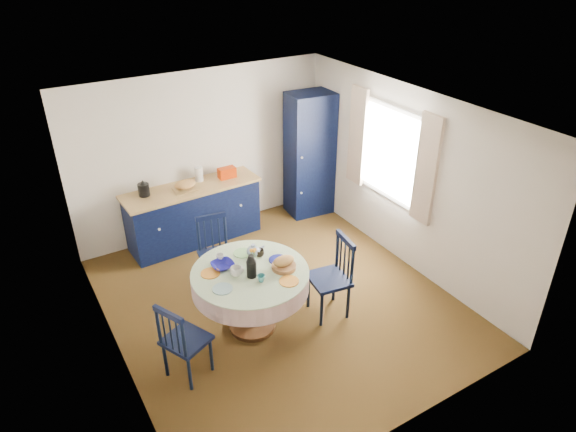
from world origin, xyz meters
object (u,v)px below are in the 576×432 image
at_px(chair_left, 183,340).
at_px(chair_right, 332,276).
at_px(chair_far, 216,252).
at_px(dining_table, 251,280).
at_px(pantry_cabinet, 310,155).
at_px(mug_c, 260,253).
at_px(cobalt_bowl, 223,266).
at_px(kitchen_counter, 194,213).
at_px(mug_b, 261,278).
at_px(mug_d, 220,258).
at_px(mug_a, 236,271).

xyz_separation_m(chair_left, chair_right, (1.93, 0.07, 0.04)).
bearing_deg(chair_right, chair_far, -133.76).
bearing_deg(chair_left, dining_table, -96.75).
bearing_deg(pantry_cabinet, mug_c, -130.22).
bearing_deg(cobalt_bowl, pantry_cabinet, 38.01).
relative_size(chair_far, chair_right, 0.95).
bearing_deg(kitchen_counter, cobalt_bowl, -104.03).
xyz_separation_m(chair_far, cobalt_bowl, (-0.24, -0.78, 0.34)).
xyz_separation_m(kitchen_counter, dining_table, (-0.18, -2.22, 0.22)).
xyz_separation_m(kitchen_counter, chair_left, (-1.14, -2.54, 0.02)).
xyz_separation_m(chair_far, mug_c, (0.23, -0.79, 0.36)).
bearing_deg(mug_c, mug_b, -116.31).
relative_size(chair_far, mug_d, 10.34).
relative_size(mug_b, mug_d, 0.94).
relative_size(chair_left, mug_c, 8.61).
bearing_deg(dining_table, chair_right, -14.32).
bearing_deg(pantry_cabinet, mug_a, -132.69).
bearing_deg(chair_right, kitchen_counter, -153.66).
relative_size(kitchen_counter, chair_left, 2.12).
distance_m(kitchen_counter, chair_right, 2.59).
bearing_deg(mug_a, dining_table, -3.40).
bearing_deg(kitchen_counter, chair_far, -100.44).
bearing_deg(chair_left, chair_right, -112.91).
distance_m(chair_right, mug_a, 1.22).
xyz_separation_m(kitchen_counter, mug_c, (0.06, -2.00, 0.39)).
bearing_deg(dining_table, pantry_cabinet, 44.13).
xyz_separation_m(kitchen_counter, mug_b, (-0.16, -2.45, 0.39)).
height_order(kitchen_counter, mug_b, kitchen_counter).
bearing_deg(dining_table, kitchen_counter, 85.46).
bearing_deg(chair_far, chair_right, -43.30).
bearing_deg(mug_a, mug_c, 27.00).
bearing_deg(chair_far, mug_a, -90.90).
distance_m(chair_far, mug_a, 1.07).
bearing_deg(mug_d, mug_c, -18.36).
bearing_deg(mug_d, mug_a, -84.05).
height_order(chair_far, mug_a, chair_far).
relative_size(chair_right, mug_a, 7.66).
xyz_separation_m(mug_d, cobalt_bowl, (-0.03, -0.14, -0.01)).
distance_m(mug_b, mug_c, 0.50).
xyz_separation_m(chair_right, mug_b, (-0.96, 0.02, 0.33)).
height_order(chair_right, mug_a, chair_right).
height_order(mug_c, mug_d, same).
relative_size(chair_far, mug_a, 7.25).
distance_m(mug_a, mug_b, 0.30).
height_order(chair_left, mug_c, chair_left).
bearing_deg(cobalt_bowl, kitchen_counter, 78.22).
bearing_deg(chair_far, dining_table, -81.07).
xyz_separation_m(pantry_cabinet, mug_d, (-2.38, -1.75, -0.16)).
height_order(chair_left, chair_far, chair_far).
xyz_separation_m(chair_far, mug_d, (-0.21, -0.64, 0.36)).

